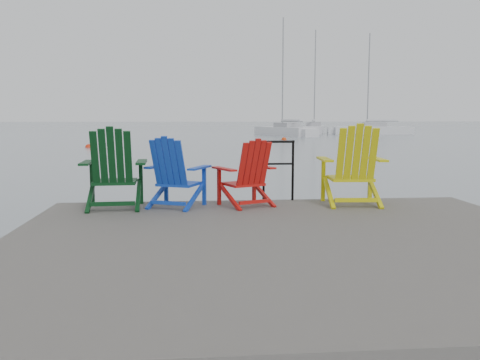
{
  "coord_description": "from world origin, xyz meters",
  "views": [
    {
      "loc": [
        -0.99,
        -5.01,
        1.74
      ],
      "look_at": [
        -0.35,
        2.15,
        0.85
      ],
      "focal_mm": 38.0,
      "sensor_mm": 36.0,
      "label": 1
    }
  ],
  "objects": [
    {
      "name": "ground",
      "position": [
        0.0,
        0.0,
        0.0
      ],
      "size": [
        400.0,
        400.0,
        0.0
      ],
      "primitive_type": "plane",
      "color": "slate",
      "rests_on": "ground"
    },
    {
      "name": "dock",
      "position": [
        0.0,
        0.0,
        0.35
      ],
      "size": [
        6.0,
        5.0,
        1.4
      ],
      "color": "#2F2C29",
      "rests_on": "ground"
    },
    {
      "name": "handrail",
      "position": [
        0.25,
        2.45,
        1.04
      ],
      "size": [
        0.48,
        0.04,
        0.9
      ],
      "color": "black",
      "rests_on": "dock"
    },
    {
      "name": "chair_green",
      "position": [
        -2.09,
        1.96,
        1.05
      ],
      "size": [
        0.9,
        0.83,
        1.09
      ],
      "rotation": [
        0.0,
        0.0,
        0.05
      ],
      "color": "black",
      "rests_on": "dock"
    },
    {
      "name": "chair_blue",
      "position": [
        -1.27,
        1.98,
        0.98
      ],
      "size": [
        0.94,
        0.9,
        0.96
      ],
      "rotation": [
        0.0,
        0.0,
        -0.42
      ],
      "color": "#1139B0",
      "rests_on": "dock"
    },
    {
      "name": "chair_red",
      "position": [
        -0.26,
        1.99,
        0.97
      ],
      "size": [
        0.9,
        0.87,
        0.93
      ],
      "rotation": [
        0.0,
        0.0,
        0.42
      ],
      "color": "#B0100C",
      "rests_on": "dock"
    },
    {
      "name": "chair_yellow",
      "position": [
        1.23,
        1.95,
        1.06
      ],
      "size": [
        0.94,
        0.88,
        1.12
      ],
      "rotation": [
        0.0,
        0.0,
        -0.07
      ],
      "color": "#C3BE0A",
      "rests_on": "dock"
    },
    {
      "name": "sailboat_near",
      "position": [
        7.64,
        43.41,
        0.36
      ],
      "size": [
        5.03,
        8.46,
        11.42
      ],
      "rotation": [
        0.0,
        0.0,
        0.38
      ],
      "color": "silver",
      "rests_on": "ground"
    },
    {
      "name": "sailboat_mid",
      "position": [
        12.03,
        49.9,
        0.36
      ],
      "size": [
        4.4,
        8.52,
        11.41
      ],
      "rotation": [
        0.0,
        0.0,
        -0.29
      ],
      "color": "silver",
      "rests_on": "ground"
    },
    {
      "name": "sailboat_far",
      "position": [
        17.04,
        45.86,
        0.36
      ],
      "size": [
        7.63,
        2.78,
        10.43
      ],
      "rotation": [
        0.0,
        0.0,
        1.46
      ],
      "color": "silver",
      "rests_on": "ground"
    },
    {
      "name": "buoy_a",
      "position": [
        1.59,
        17.49,
        0.0
      ],
      "size": [
        0.37,
        0.37,
        0.37
      ],
      "primitive_type": "sphere",
      "color": "red",
      "rests_on": "ground"
    },
    {
      "name": "buoy_b",
      "position": [
        -7.13,
        25.1,
        0.0
      ],
      "size": [
        0.4,
        0.4,
        0.4
      ],
      "primitive_type": "sphere",
      "color": "red",
      "rests_on": "ground"
    },
    {
      "name": "buoy_c",
      "position": [
        12.96,
        36.84,
        0.0
      ],
      "size": [
        0.36,
        0.36,
        0.36
      ],
      "primitive_type": "sphere",
      "color": "#E9560D",
      "rests_on": "ground"
    },
    {
      "name": "buoy_d",
      "position": [
        5.9,
        33.9,
        0.0
      ],
      "size": [
        0.41,
        0.41,
        0.41
      ],
      "primitive_type": "sphere",
      "color": "red",
      "rests_on": "ground"
    }
  ]
}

